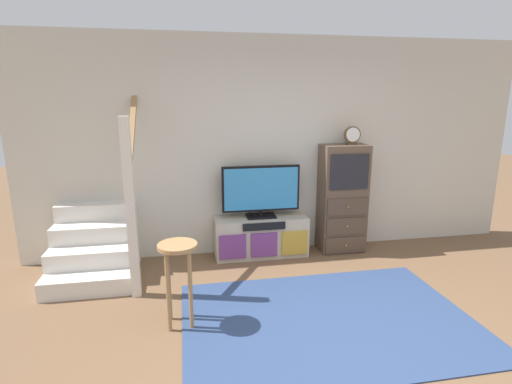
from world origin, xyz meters
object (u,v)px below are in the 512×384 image
media_console (261,237)px  desk_clock (352,135)px  side_cabinet (342,199)px  bar_stool_near (178,266)px  television (261,190)px

media_console → desk_clock: size_ratio=5.07×
side_cabinet → bar_stool_near: (-2.08, -1.42, -0.14)m
television → side_cabinet: bearing=-0.7°
television → bar_stool_near: 1.77m
desk_clock → side_cabinet: bearing=169.2°
side_cabinet → media_console: bearing=-179.5°
television → media_console: bearing=-90.0°
desk_clock → bar_stool_near: size_ratio=0.30×
television → desk_clock: size_ratio=4.23×
media_console → desk_clock: bearing=-0.2°
side_cabinet → bar_stool_near: 2.52m
television → bar_stool_near: size_ratio=1.28×
desk_clock → bar_stool_near: desk_clock is taller
side_cabinet → television: bearing=179.3°
side_cabinet → desk_clock: 0.82m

